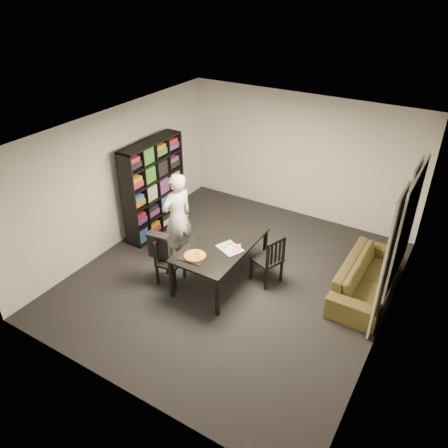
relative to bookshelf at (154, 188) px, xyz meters
The scene contains 16 objects.
room 2.26m from the bookshelf, 15.56° to the right, with size 5.01×5.51×2.61m.
window_pane 4.67m from the bookshelf, ahead, with size 0.02×1.40×1.60m, color black.
window_frame 4.67m from the bookshelf, ahead, with size 0.03×1.52×1.72m, color white.
curtain_left 4.59m from the bookshelf, ahead, with size 0.03×0.70×2.25m, color beige.
curtain_right 4.59m from the bookshelf, ahead, with size 0.03×0.70×2.25m, color beige.
bookshelf is the anchor object (origin of this frame).
dining_table 2.13m from the bookshelf, 20.10° to the right, with size 0.96×1.73×0.72m.
chair_left 1.80m from the bookshelf, 45.87° to the right, with size 0.44×0.44×0.84m.
chair_right 2.81m from the bookshelf, ahead, with size 0.54×0.54×0.91m.
draped_jacket 1.69m from the bookshelf, 49.06° to the right, with size 0.40×0.22×0.47m.
person 1.12m from the bookshelf, 29.82° to the right, with size 0.61×0.40×1.68m, color white.
baking_tray 2.24m from the bookshelf, 35.46° to the right, with size 0.40×0.32×0.01m, color black.
pepperoni_pizza 2.24m from the bookshelf, 34.73° to the right, with size 0.35×0.35×0.03m.
kitchen_towel 2.32m from the bookshelf, 19.46° to the right, with size 0.40×0.30×0.01m, color white.
pizza_slices 2.31m from the bookshelf, 18.36° to the right, with size 0.37×0.31×0.01m, color #E19646, non-canonical shape.
sofa 4.28m from the bookshelf, ahead, with size 1.98×0.77×0.58m, color #47441C.
Camera 1 is at (3.00, -5.28, 4.71)m, focal length 35.00 mm.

